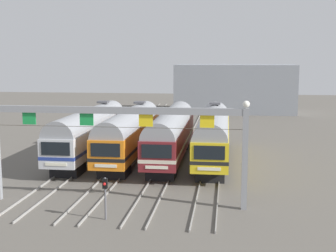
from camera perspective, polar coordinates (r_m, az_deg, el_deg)
ground_plane at (r=44.30m, az=-2.14°, el=-4.15°), size 160.00×160.00×0.00m
track_bed at (r=60.83m, az=0.47°, el=-0.61°), size 13.24×70.00×0.15m
commuter_train_silver at (r=45.12m, az=-9.53°, el=-0.55°), size 2.88×18.06×5.05m
commuter_train_orange at (r=44.15m, az=-4.67°, el=-0.66°), size 2.88×18.06×5.05m
commuter_train_maroon at (r=43.51m, az=0.38°, el=-0.77°), size 2.88×18.06×4.77m
commuter_train_yellow at (r=43.23m, az=5.54°, el=-0.87°), size 2.88×18.06×5.05m
catenary_gantry at (r=30.35m, az=-6.35°, el=-0.25°), size 16.98×0.44×6.97m
yard_signal_mast at (r=28.21m, az=-7.68°, el=-7.79°), size 0.28×0.35×2.57m
maintenance_building at (r=83.22m, az=8.12°, el=4.58°), size 20.53×10.00×8.31m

